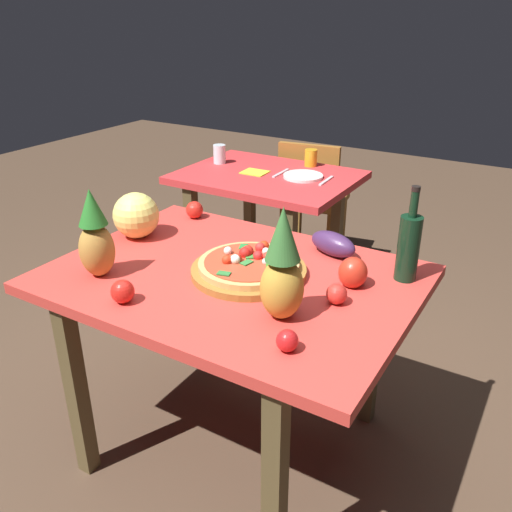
% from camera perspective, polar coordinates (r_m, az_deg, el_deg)
% --- Properties ---
extents(ground_plane, '(10.00, 10.00, 0.00)m').
position_cam_1_polar(ground_plane, '(2.37, -2.19, -18.89)').
color(ground_plane, '#4C3828').
extents(display_table, '(1.27, 0.93, 0.78)m').
position_cam_1_polar(display_table, '(1.96, -2.51, -4.30)').
color(display_table, brown).
rests_on(display_table, ground_plane).
extents(background_table, '(0.97, 0.73, 0.78)m').
position_cam_1_polar(background_table, '(3.11, 1.19, 6.43)').
color(background_table, brown).
rests_on(background_table, ground_plane).
extents(dining_chair, '(0.46, 0.46, 0.85)m').
position_cam_1_polar(dining_chair, '(3.66, 5.91, 6.40)').
color(dining_chair, olive).
rests_on(dining_chair, ground_plane).
extents(pizza_board, '(0.41, 0.41, 0.02)m').
position_cam_1_polar(pizza_board, '(1.91, -0.77, -1.56)').
color(pizza_board, olive).
rests_on(pizza_board, display_table).
extents(pizza, '(0.36, 0.36, 0.06)m').
position_cam_1_polar(pizza, '(1.90, -0.77, -0.71)').
color(pizza, tan).
rests_on(pizza, pizza_board).
extents(wine_bottle, '(0.08, 0.08, 0.34)m').
position_cam_1_polar(wine_bottle, '(1.90, 15.82, 1.04)').
color(wine_bottle, black).
rests_on(wine_bottle, display_table).
extents(pineapple_left, '(0.12, 0.12, 0.32)m').
position_cam_1_polar(pineapple_left, '(1.93, -16.62, 1.88)').
color(pineapple_left, '#B58237').
rests_on(pineapple_left, display_table).
extents(pineapple_right, '(0.13, 0.13, 0.36)m').
position_cam_1_polar(pineapple_right, '(1.59, 2.79, -1.47)').
color(pineapple_right, '#BA8F32').
rests_on(pineapple_right, display_table).
extents(melon, '(0.19, 0.19, 0.19)m').
position_cam_1_polar(melon, '(2.24, -12.56, 4.22)').
color(melon, '#EAE26E').
rests_on(melon, display_table).
extents(bell_pepper, '(0.10, 0.10, 0.11)m').
position_cam_1_polar(bell_pepper, '(1.85, 10.20, -1.73)').
color(bell_pepper, red).
rests_on(bell_pepper, display_table).
extents(eggplant, '(0.22, 0.14, 0.09)m').
position_cam_1_polar(eggplant, '(2.06, 8.14, 1.27)').
color(eggplant, '#412650').
rests_on(eggplant, display_table).
extents(tomato_beside_pepper, '(0.08, 0.08, 0.08)m').
position_cam_1_polar(tomato_beside_pepper, '(1.77, -13.92, -3.67)').
color(tomato_beside_pepper, red).
rests_on(tomato_beside_pepper, display_table).
extents(tomato_at_corner, '(0.06, 0.06, 0.06)m').
position_cam_1_polar(tomato_at_corner, '(1.50, 3.32, -8.92)').
color(tomato_at_corner, red).
rests_on(tomato_at_corner, display_table).
extents(tomato_by_bottle, '(0.08, 0.08, 0.08)m').
position_cam_1_polar(tomato_by_bottle, '(2.43, -6.52, 4.88)').
color(tomato_by_bottle, red).
rests_on(tomato_by_bottle, display_table).
extents(tomato_near_board, '(0.07, 0.07, 0.07)m').
position_cam_1_polar(tomato_near_board, '(1.74, 8.51, -4.00)').
color(tomato_near_board, red).
rests_on(tomato_near_board, display_table).
extents(drinking_glass_juice, '(0.07, 0.07, 0.10)m').
position_cam_1_polar(drinking_glass_juice, '(3.24, 5.81, 10.29)').
color(drinking_glass_juice, gold).
rests_on(drinking_glass_juice, background_table).
extents(drinking_glass_water, '(0.07, 0.07, 0.11)m').
position_cam_1_polar(drinking_glass_water, '(3.29, -3.87, 10.70)').
color(drinking_glass_water, silver).
rests_on(drinking_glass_water, background_table).
extents(dinner_plate, '(0.22, 0.22, 0.02)m').
position_cam_1_polar(dinner_plate, '(3.02, 5.00, 8.41)').
color(dinner_plate, white).
rests_on(dinner_plate, background_table).
extents(fork_utensil, '(0.02, 0.18, 0.01)m').
position_cam_1_polar(fork_utensil, '(3.08, 2.64, 8.74)').
color(fork_utensil, silver).
rests_on(fork_utensil, background_table).
extents(knife_utensil, '(0.02, 0.18, 0.01)m').
position_cam_1_polar(knife_utensil, '(2.97, 7.44, 7.90)').
color(knife_utensil, silver).
rests_on(knife_utensil, background_table).
extents(napkin_folded, '(0.14, 0.12, 0.01)m').
position_cam_1_polar(napkin_folded, '(3.10, -0.13, 8.84)').
color(napkin_folded, yellow).
rests_on(napkin_folded, background_table).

